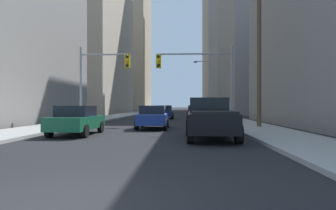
{
  "coord_description": "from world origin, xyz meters",
  "views": [
    {
      "loc": [
        2.0,
        -4.34,
        1.54
      ],
      "look_at": [
        0.0,
        37.79,
        1.57
      ],
      "focal_mm": 31.64,
      "sensor_mm": 36.0,
      "label": 1
    }
  ],
  "objects_px": {
    "sedan_green": "(77,120)",
    "sedan_navy": "(165,112)",
    "sedan_blue": "(153,117)",
    "traffic_signal_near_left": "(102,72)",
    "pickup_truck_black": "(210,118)",
    "traffic_signal_near_right": "(198,71)",
    "sedan_maroon": "(195,112)"
  },
  "relations": [
    {
      "from": "pickup_truck_black",
      "to": "sedan_navy",
      "type": "height_order",
      "value": "pickup_truck_black"
    },
    {
      "from": "sedan_blue",
      "to": "traffic_signal_near_right",
      "type": "xyz_separation_m",
      "value": [
        3.09,
        2.93,
        3.36
      ]
    },
    {
      "from": "pickup_truck_black",
      "to": "traffic_signal_near_right",
      "type": "distance_m",
      "value": 9.03
    },
    {
      "from": "traffic_signal_near_right",
      "to": "pickup_truck_black",
      "type": "bearing_deg",
      "value": -89.27
    },
    {
      "from": "pickup_truck_black",
      "to": "sedan_blue",
      "type": "height_order",
      "value": "pickup_truck_black"
    },
    {
      "from": "sedan_navy",
      "to": "traffic_signal_near_left",
      "type": "height_order",
      "value": "traffic_signal_near_left"
    },
    {
      "from": "sedan_navy",
      "to": "sedan_maroon",
      "type": "height_order",
      "value": "same"
    },
    {
      "from": "sedan_maroon",
      "to": "traffic_signal_near_left",
      "type": "xyz_separation_m",
      "value": [
        -7.58,
        -12.23,
        3.28
      ]
    },
    {
      "from": "sedan_green",
      "to": "traffic_signal_near_right",
      "type": "distance_m",
      "value": 10.33
    },
    {
      "from": "sedan_green",
      "to": "traffic_signal_near_right",
      "type": "bearing_deg",
      "value": 47.36
    },
    {
      "from": "traffic_signal_near_left",
      "to": "traffic_signal_near_right",
      "type": "xyz_separation_m",
      "value": [
        7.27,
        0.0,
        0.08
      ]
    },
    {
      "from": "sedan_navy",
      "to": "pickup_truck_black",
      "type": "bearing_deg",
      "value": -80.62
    },
    {
      "from": "sedan_blue",
      "to": "traffic_signal_near_left",
      "type": "xyz_separation_m",
      "value": [
        -4.17,
        2.93,
        3.28
      ]
    },
    {
      "from": "sedan_blue",
      "to": "sedan_maroon",
      "type": "xyz_separation_m",
      "value": [
        3.41,
        15.16,
        0.0
      ]
    },
    {
      "from": "pickup_truck_black",
      "to": "sedan_green",
      "type": "distance_m",
      "value": 6.84
    },
    {
      "from": "sedan_navy",
      "to": "sedan_maroon",
      "type": "relative_size",
      "value": 1.0
    },
    {
      "from": "traffic_signal_near_left",
      "to": "traffic_signal_near_right",
      "type": "bearing_deg",
      "value": 0.01
    },
    {
      "from": "sedan_green",
      "to": "sedan_navy",
      "type": "distance_m",
      "value": 18.79
    },
    {
      "from": "sedan_blue",
      "to": "sedan_green",
      "type": "bearing_deg",
      "value": -129.64
    },
    {
      "from": "pickup_truck_black",
      "to": "sedan_green",
      "type": "height_order",
      "value": "pickup_truck_black"
    },
    {
      "from": "traffic_signal_near_left",
      "to": "sedan_maroon",
      "type": "bearing_deg",
      "value": 58.2
    },
    {
      "from": "sedan_green",
      "to": "sedan_blue",
      "type": "relative_size",
      "value": 0.99
    },
    {
      "from": "traffic_signal_near_left",
      "to": "sedan_green",
      "type": "bearing_deg",
      "value": -84.85
    },
    {
      "from": "pickup_truck_black",
      "to": "traffic_signal_near_right",
      "type": "height_order",
      "value": "traffic_signal_near_right"
    },
    {
      "from": "sedan_blue",
      "to": "sedan_maroon",
      "type": "height_order",
      "value": "same"
    },
    {
      "from": "sedan_green",
      "to": "sedan_maroon",
      "type": "relative_size",
      "value": 0.99
    },
    {
      "from": "sedan_navy",
      "to": "traffic_signal_near_right",
      "type": "bearing_deg",
      "value": -74.39
    },
    {
      "from": "sedan_maroon",
      "to": "traffic_signal_near_right",
      "type": "distance_m",
      "value": 12.68
    },
    {
      "from": "sedan_green",
      "to": "pickup_truck_black",
      "type": "bearing_deg",
      "value": -10.58
    },
    {
      "from": "sedan_blue",
      "to": "sedan_navy",
      "type": "relative_size",
      "value": 1.0
    },
    {
      "from": "sedan_blue",
      "to": "traffic_signal_near_left",
      "type": "bearing_deg",
      "value": 144.91
    },
    {
      "from": "sedan_blue",
      "to": "traffic_signal_near_left",
      "type": "height_order",
      "value": "traffic_signal_near_left"
    }
  ]
}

